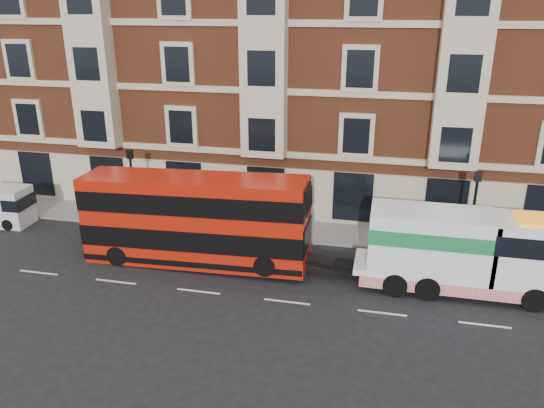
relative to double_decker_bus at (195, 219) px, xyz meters
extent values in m
plane|color=black|center=(1.02, -2.66, -2.33)|extent=(120.00, 120.00, 0.00)
cube|color=slate|center=(1.02, 4.84, -2.26)|extent=(90.00, 3.00, 0.15)
cube|color=brown|center=(1.52, 12.34, 6.67)|extent=(45.00, 12.00, 18.00)
cylinder|color=black|center=(-4.98, 3.54, -0.18)|extent=(0.14, 0.14, 4.00)
cube|color=black|center=(-4.98, 3.54, 1.92)|extent=(0.35, 0.15, 0.50)
cylinder|color=black|center=(13.02, 3.54, -0.18)|extent=(0.14, 0.14, 4.00)
cube|color=black|center=(13.02, 3.54, 1.92)|extent=(0.35, 0.15, 0.50)
cube|color=red|center=(0.00, 0.00, -0.06)|extent=(10.83, 2.42, 4.25)
cube|color=black|center=(0.00, 0.00, -0.69)|extent=(10.87, 2.48, 1.02)
cube|color=black|center=(0.00, 0.00, 1.05)|extent=(10.87, 2.48, 0.97)
cylinder|color=black|center=(-3.67, -1.09, -1.83)|extent=(1.01, 0.31, 1.01)
cylinder|color=black|center=(-3.67, 1.09, -1.83)|extent=(1.01, 0.31, 1.01)
cylinder|color=black|center=(3.67, -1.09, -1.54)|extent=(1.01, 0.31, 1.01)
cylinder|color=black|center=(3.67, 1.09, -1.54)|extent=(1.01, 0.31, 1.01)
cube|color=white|center=(12.00, 0.00, -1.41)|extent=(8.70, 2.22, 0.29)
cube|color=white|center=(14.80, 0.00, -0.16)|extent=(3.09, 2.42, 2.80)
cube|color=white|center=(10.84, 0.00, -0.11)|extent=(5.22, 2.42, 2.80)
cube|color=#1A753D|center=(10.84, 0.00, 0.38)|extent=(5.27, 2.46, 0.68)
cube|color=red|center=(11.81, 0.00, -1.75)|extent=(7.74, 2.48, 0.53)
cylinder|color=black|center=(15.09, -1.09, -1.80)|extent=(1.06, 0.34, 1.06)
cylinder|color=black|center=(15.09, 1.09, -1.80)|extent=(1.06, 0.34, 1.06)
cylinder|color=black|center=(10.84, -1.09, -1.80)|extent=(1.06, 0.39, 1.06)
cylinder|color=black|center=(10.84, 1.09, -1.80)|extent=(1.06, 0.39, 1.06)
cylinder|color=black|center=(9.49, -1.09, -1.80)|extent=(1.06, 0.39, 1.06)
cylinder|color=black|center=(9.49, 1.09, -1.80)|extent=(1.06, 0.39, 1.06)
cylinder|color=black|center=(-11.76, 1.44, -2.01)|extent=(0.66, 0.24, 0.65)
cylinder|color=black|center=(-11.82, 3.07, -2.01)|extent=(0.66, 0.24, 0.65)
imported|color=#1D1B36|center=(-12.17, 3.49, -1.28)|extent=(0.79, 0.71, 1.81)
camera|label=1|loc=(8.71, -22.01, 9.60)|focal=35.00mm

